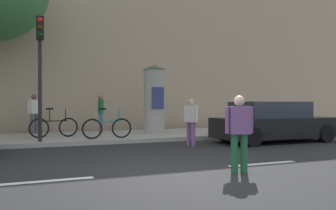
% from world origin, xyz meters
% --- Properties ---
extents(ground_plane, '(80.00, 80.00, 0.00)m').
position_xyz_m(ground_plane, '(0.00, 0.00, 0.00)').
color(ground_plane, '#232326').
extents(sidewalk_curb, '(36.00, 4.00, 0.15)m').
position_xyz_m(sidewalk_curb, '(0.00, 7.00, 0.07)').
color(sidewalk_curb, '#9E9B93').
rests_on(sidewalk_curb, ground_plane).
extents(lane_markings, '(25.80, 0.16, 0.01)m').
position_xyz_m(lane_markings, '(-0.00, 0.00, 0.00)').
color(lane_markings, silver).
rests_on(lane_markings, ground_plane).
extents(building_backdrop, '(36.00, 5.00, 10.00)m').
position_xyz_m(building_backdrop, '(0.00, 12.00, 5.00)').
color(building_backdrop, tan).
rests_on(building_backdrop, ground_plane).
extents(traffic_light, '(0.24, 0.45, 4.06)m').
position_xyz_m(traffic_light, '(-2.35, 5.24, 2.90)').
color(traffic_light, black).
rests_on(traffic_light, sidewalk_curb).
extents(poster_column, '(0.98, 0.98, 2.89)m').
position_xyz_m(poster_column, '(2.22, 7.05, 1.61)').
color(poster_column, '#9E9B93').
rests_on(poster_column, sidewalk_curb).
extents(pedestrian_with_backpack, '(0.37, 0.55, 1.56)m').
position_xyz_m(pedestrian_with_backpack, '(2.26, 3.56, 0.90)').
color(pedestrian_with_backpack, '#724C84').
rests_on(pedestrian_with_backpack, ground_plane).
extents(pedestrian_tallest, '(0.58, 0.32, 1.57)m').
position_xyz_m(pedestrian_tallest, '(1.29, -0.70, 0.91)').
color(pedestrian_tallest, '#1E5938').
rests_on(pedestrian_tallest, ground_plane).
extents(pedestrian_near_pole, '(0.31, 0.65, 1.62)m').
position_xyz_m(pedestrian_near_pole, '(0.11, 7.95, 1.11)').
color(pedestrian_near_pole, '#724C84').
rests_on(pedestrian_near_pole, sidewalk_curb).
extents(pedestrian_in_dark_shirt, '(0.49, 0.43, 1.63)m').
position_xyz_m(pedestrian_in_dark_shirt, '(-2.52, 8.53, 1.10)').
color(pedestrian_in_dark_shirt, '#4C4C51').
rests_on(pedestrian_in_dark_shirt, sidewalk_curb).
extents(bicycle_leaning, '(1.75, 0.36, 1.09)m').
position_xyz_m(bicycle_leaning, '(-1.84, 6.62, 0.54)').
color(bicycle_leaning, black).
rests_on(bicycle_leaning, sidewalk_curb).
extents(bicycle_upright, '(1.77, 0.12, 1.09)m').
position_xyz_m(bicycle_upright, '(-0.11, 5.51, 0.54)').
color(bicycle_upright, black).
rests_on(bicycle_upright, sidewalk_curb).
extents(parked_car_dark, '(4.54, 1.94, 1.47)m').
position_xyz_m(parked_car_dark, '(5.58, 3.54, 0.70)').
color(parked_car_dark, black).
rests_on(parked_car_dark, ground_plane).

